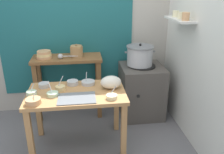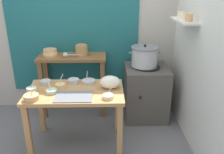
{
  "view_description": "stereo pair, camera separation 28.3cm",
  "coord_description": "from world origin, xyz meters",
  "views": [
    {
      "loc": [
        0.06,
        -2.41,
        1.87
      ],
      "look_at": [
        0.4,
        0.2,
        0.82
      ],
      "focal_mm": 38.26,
      "sensor_mm": 36.0,
      "label": 1
    },
    {
      "loc": [
        0.34,
        -2.43,
        1.87
      ],
      "look_at": [
        0.4,
        0.2,
        0.82
      ],
      "focal_mm": 38.26,
      "sensor_mm": 36.0,
      "label": 2
    }
  ],
  "objects": [
    {
      "name": "prep_bowl_2",
      "position": [
        -0.21,
        0.12,
        0.75
      ],
      "size": [
        0.11,
        0.11,
        0.17
      ],
      "color": "#E5C684",
      "rests_on": "prep_table"
    },
    {
      "name": "prep_bowl_4",
      "position": [
        -0.28,
        -0.01,
        0.74
      ],
      "size": [
        0.13,
        0.13,
        0.17
      ],
      "color": "#B7D1AD",
      "rests_on": "prep_table"
    },
    {
      "name": "prep_bowl_1",
      "position": [
        -0.5,
        -0.01,
        0.76
      ],
      "size": [
        0.11,
        0.11,
        0.15
      ],
      "color": "#B7D1AD",
      "rests_on": "prep_table"
    },
    {
      "name": "prep_bowl_5",
      "position": [
        0.11,
        0.26,
        0.74
      ],
      "size": [
        0.16,
        0.16,
        0.15
      ],
      "color": "#B7BABF",
      "rests_on": "prep_table"
    },
    {
      "name": "bowl_stack_enamel",
      "position": [
        -0.46,
        0.83,
        0.95
      ],
      "size": [
        0.21,
        0.21,
        0.1
      ],
      "color": "tan",
      "rests_on": "back_shelf_table"
    },
    {
      "name": "ladle",
      "position": [
        -0.23,
        0.76,
        0.94
      ],
      "size": [
        0.27,
        0.07,
        0.07
      ],
      "color": "#B7BABF",
      "rests_on": "back_shelf_table"
    },
    {
      "name": "clay_pot",
      "position": [
        -0.02,
        0.83,
        0.98
      ],
      "size": [
        0.17,
        0.17,
        0.18
      ],
      "color": "#A37A4C",
      "rests_on": "back_shelf_table"
    },
    {
      "name": "back_shelf_table",
      "position": [
        -0.16,
        0.83,
        0.68
      ],
      "size": [
        0.96,
        0.4,
        0.9
      ],
      "color": "brown",
      "rests_on": "ground"
    },
    {
      "name": "prep_bowl_6",
      "position": [
        0.35,
        -0.16,
        0.74
      ],
      "size": [
        0.12,
        0.12,
        0.14
      ],
      "color": "beige",
      "rests_on": "prep_table"
    },
    {
      "name": "stove_block",
      "position": [
        0.9,
        0.7,
        0.38
      ],
      "size": [
        0.6,
        0.61,
        0.78
      ],
      "color": "#4C4742",
      "rests_on": "ground"
    },
    {
      "name": "prep_bowl_7",
      "position": [
        -0.46,
        -0.17,
        0.75
      ],
      "size": [
        0.16,
        0.16,
        0.14
      ],
      "color": "tan",
      "rests_on": "prep_table"
    },
    {
      "name": "serving_tray",
      "position": [
        -0.02,
        -0.12,
        0.72
      ],
      "size": [
        0.4,
        0.28,
        0.01
      ],
      "primitive_type": "cube",
      "color": "slate",
      "rests_on": "prep_table"
    },
    {
      "name": "wall_right",
      "position": [
        1.4,
        0.2,
        1.3
      ],
      "size": [
        0.3,
        3.2,
        2.6
      ],
      "color": "silver",
      "rests_on": "ground"
    },
    {
      "name": "prep_table",
      "position": [
        -0.03,
        0.05,
        0.61
      ],
      "size": [
        1.1,
        0.66,
        0.72
      ],
      "color": "#B27F4C",
      "rests_on": "ground"
    },
    {
      "name": "steamer_pot",
      "position": [
        0.86,
        0.72,
        0.92
      ],
      "size": [
        0.43,
        0.38,
        0.31
      ],
      "color": "#B7BABF",
      "rests_on": "stove_block"
    },
    {
      "name": "prep_bowl_3",
      "position": [
        -0.07,
        0.27,
        0.75
      ],
      "size": [
        0.14,
        0.14,
        0.05
      ],
      "color": "#B7BABF",
      "rests_on": "prep_table"
    },
    {
      "name": "ground_plane",
      "position": [
        0.0,
        0.0,
        0.0
      ],
      "size": [
        9.0,
        9.0,
        0.0
      ],
      "primitive_type": "plane",
      "color": "slate"
    },
    {
      "name": "prep_bowl_0",
      "position": [
        -0.4,
        0.24,
        0.75
      ],
      "size": [
        0.12,
        0.12,
        0.05
      ],
      "color": "#B7BABF",
      "rests_on": "prep_table"
    },
    {
      "name": "wall_back",
      "position": [
        0.08,
        1.1,
        1.3
      ],
      "size": [
        4.4,
        0.12,
        2.6
      ],
      "color": "#B2ADA3",
      "rests_on": "ground"
    },
    {
      "name": "plastic_bag",
      "position": [
        0.37,
        0.1,
        0.8
      ],
      "size": [
        0.24,
        0.16,
        0.15
      ],
      "primitive_type": "ellipsoid",
      "color": "silver",
      "rests_on": "prep_table"
    }
  ]
}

